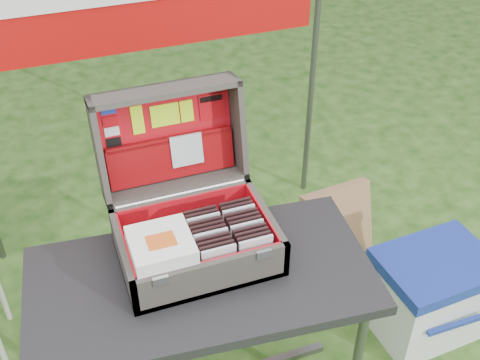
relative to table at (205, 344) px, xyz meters
name	(u,v)px	position (x,y,z in m)	size (l,w,h in m)	color
table	(205,344)	(0.00, 0.00, 0.00)	(1.16, 0.58, 0.72)	#262629
table_top	(201,280)	(0.00, 0.00, 0.34)	(1.16, 0.58, 0.04)	#262629
table_leg_fr	(358,356)	(0.52, -0.23, -0.02)	(0.04, 0.04, 0.68)	#59595B
table_leg_bl	(56,339)	(-0.52, 0.23, -0.02)	(0.04, 0.04, 0.68)	#59595B
table_leg_br	(305,271)	(0.52, 0.23, -0.02)	(0.04, 0.04, 0.68)	#59595B
suitcase	(190,192)	(0.02, 0.15, 0.61)	(0.52, 0.53, 0.49)	#554F49
suitcase_base_bottom	(198,255)	(0.02, 0.09, 0.37)	(0.52, 0.37, 0.02)	#554F49
suitcase_base_wall_front	(213,278)	(0.02, -0.09, 0.43)	(0.52, 0.02, 0.14)	#554F49
suitcase_base_wall_back	(183,211)	(0.02, 0.26, 0.43)	(0.52, 0.02, 0.14)	#554F49
suitcase_base_wall_left	(124,260)	(-0.23, 0.09, 0.43)	(0.02, 0.37, 0.14)	#554F49
suitcase_base_wall_right	(266,226)	(0.27, 0.09, 0.43)	(0.02, 0.37, 0.14)	#554F49
suitcase_liner_floor	(198,252)	(0.02, 0.09, 0.38)	(0.48, 0.33, 0.01)	red
suitcase_latch_left	(161,281)	(-0.15, -0.10, 0.49)	(0.05, 0.01, 0.03)	silver
suitcase_latch_right	(264,254)	(0.18, -0.10, 0.49)	(0.05, 0.01, 0.03)	silver
suitcase_hinge	(181,194)	(0.02, 0.27, 0.50)	(0.02, 0.02, 0.47)	silver
suitcase_lid_back	(166,133)	(0.02, 0.44, 0.66)	(0.52, 0.37, 0.02)	#554F49
suitcase_lid_rim_far	(164,91)	(0.02, 0.42, 0.84)	(0.52, 0.02, 0.14)	#554F49
suitcase_lid_rim_near	(176,184)	(0.02, 0.34, 0.50)	(0.52, 0.02, 0.14)	#554F49
suitcase_lid_rim_left	(99,153)	(-0.23, 0.38, 0.67)	(0.02, 0.37, 0.14)	#554F49
suitcase_lid_rim_right	(237,126)	(0.27, 0.38, 0.67)	(0.02, 0.37, 0.14)	#554F49
suitcase_lid_liner	(167,134)	(0.02, 0.43, 0.66)	(0.48, 0.33, 0.01)	red
suitcase_liner_wall_front	(212,273)	(0.02, -0.08, 0.44)	(0.48, 0.01, 0.12)	red
suitcase_liner_wall_back	(184,211)	(0.02, 0.25, 0.44)	(0.48, 0.01, 0.12)	red
suitcase_liner_wall_left	(127,257)	(-0.22, 0.09, 0.44)	(0.01, 0.33, 0.12)	red
suitcase_liner_wall_right	(262,224)	(0.25, 0.09, 0.44)	(0.01, 0.33, 0.12)	red
suitcase_lid_pocket	(171,158)	(0.02, 0.39, 0.58)	(0.46, 0.15, 0.03)	maroon
suitcase_pocket_edge	(169,140)	(0.02, 0.40, 0.65)	(0.45, 0.02, 0.02)	maroon
suitcase_pocket_cd	(187,150)	(0.07, 0.38, 0.61)	(0.12, 0.12, 0.01)	silver
lid_sticker_cc_a	(108,110)	(-0.17, 0.45, 0.79)	(0.05, 0.03, 0.00)	#1933B2
lid_sticker_cc_b	(110,121)	(-0.17, 0.44, 0.75)	(0.05, 0.03, 0.00)	#B40810
lid_sticker_cc_c	(112,132)	(-0.17, 0.43, 0.71)	(0.05, 0.03, 0.00)	white
lid_sticker_cc_d	(114,142)	(-0.17, 0.42, 0.67)	(0.05, 0.03, 0.00)	black
lid_card_neon_tall	(138,120)	(-0.08, 0.44, 0.74)	(0.04, 0.10, 0.00)	#C7F819
lid_card_neon_main	(165,115)	(0.02, 0.44, 0.74)	(0.10, 0.08, 0.00)	#C7F819
lid_card_neon_small	(187,111)	(0.10, 0.44, 0.74)	(0.05, 0.08, 0.00)	#C7F819
lid_sticker_band	(212,107)	(0.19, 0.44, 0.74)	(0.09, 0.09, 0.00)	#B40810
lid_sticker_band_bar	(211,99)	(0.19, 0.44, 0.76)	(0.08, 0.02, 0.00)	black
cd_left_0	(219,263)	(0.05, -0.05, 0.45)	(0.12, 0.01, 0.13)	silver
cd_left_1	(217,259)	(0.05, -0.03, 0.45)	(0.12, 0.01, 0.13)	black
cd_left_2	(215,255)	(0.05, -0.01, 0.45)	(0.12, 0.01, 0.13)	black
cd_left_3	(213,251)	(0.05, 0.01, 0.45)	(0.12, 0.01, 0.13)	black
cd_left_4	(211,247)	(0.05, 0.03, 0.45)	(0.12, 0.01, 0.13)	silver
cd_left_5	(210,242)	(0.05, 0.05, 0.45)	(0.12, 0.01, 0.13)	black
cd_left_6	(208,239)	(0.05, 0.07, 0.45)	(0.12, 0.01, 0.13)	black
cd_left_7	(206,235)	(0.05, 0.09, 0.45)	(0.12, 0.01, 0.13)	black
cd_left_8	(204,231)	(0.05, 0.11, 0.45)	(0.12, 0.01, 0.13)	silver
cd_left_9	(202,227)	(0.05, 0.13, 0.45)	(0.12, 0.01, 0.13)	black
cd_left_10	(201,223)	(0.05, 0.15, 0.45)	(0.12, 0.01, 0.13)	black
cd_right_0	(256,254)	(0.17, -0.05, 0.45)	(0.12, 0.01, 0.13)	silver
cd_right_1	(254,250)	(0.17, -0.03, 0.45)	(0.12, 0.01, 0.13)	black
cd_right_2	(251,246)	(0.17, -0.01, 0.45)	(0.12, 0.01, 0.13)	black
cd_right_3	(249,242)	(0.17, 0.01, 0.45)	(0.12, 0.01, 0.13)	black
cd_right_4	(247,238)	(0.17, 0.03, 0.45)	(0.12, 0.01, 0.13)	silver
cd_right_5	(245,234)	(0.17, 0.05, 0.45)	(0.12, 0.01, 0.13)	black
cd_right_6	(243,230)	(0.17, 0.07, 0.45)	(0.12, 0.01, 0.13)	black
cd_right_7	(241,226)	(0.17, 0.09, 0.45)	(0.12, 0.01, 0.13)	black
cd_right_8	(239,222)	(0.17, 0.11, 0.45)	(0.12, 0.01, 0.13)	silver
cd_right_9	(237,219)	(0.17, 0.13, 0.45)	(0.12, 0.01, 0.13)	black
cd_right_10	(235,215)	(0.17, 0.15, 0.45)	(0.12, 0.01, 0.13)	black
songbook_0	(162,250)	(-0.12, 0.02, 0.50)	(0.20, 0.20, 0.01)	white
songbook_1	(161,249)	(-0.12, 0.02, 0.51)	(0.20, 0.20, 0.01)	white
songbook_2	(161,248)	(-0.12, 0.02, 0.51)	(0.20, 0.20, 0.01)	white
songbook_3	(161,246)	(-0.12, 0.02, 0.52)	(0.20, 0.20, 0.01)	white
songbook_4	(161,245)	(-0.12, 0.02, 0.52)	(0.20, 0.20, 0.01)	white
songbook_5	(161,244)	(-0.12, 0.02, 0.53)	(0.20, 0.20, 0.01)	white
songbook_6	(161,243)	(-0.12, 0.02, 0.53)	(0.20, 0.20, 0.01)	white
songbook_7	(161,242)	(-0.12, 0.02, 0.54)	(0.20, 0.20, 0.01)	white
songbook_8	(161,241)	(-0.12, 0.02, 0.54)	(0.20, 0.20, 0.01)	white
songbook_9	(160,239)	(-0.12, 0.02, 0.55)	(0.20, 0.20, 0.01)	white
songbook_graphic	(161,241)	(-0.12, 0.01, 0.55)	(0.09, 0.07, 0.00)	#D85919
cooler	(429,294)	(1.03, 0.03, -0.15)	(0.47, 0.36, 0.42)	white
cooler_body	(428,298)	(1.03, 0.03, -0.18)	(0.45, 0.34, 0.36)	white
cooler_lid	(438,265)	(1.03, 0.03, 0.03)	(0.47, 0.36, 0.06)	navy
cooler_handle	(457,324)	(1.03, -0.16, -0.14)	(0.28, 0.02, 0.02)	navy
chair_leg_fr	(0,347)	(-0.74, 0.34, -0.12)	(0.02, 0.02, 0.49)	silver
cardboard_box	(337,223)	(0.88, 0.60, -0.17)	(0.37, 0.06, 0.39)	#A3784E
banner_post_right	(314,56)	(0.95, 1.15, 0.49)	(0.03, 0.03, 1.70)	#59595B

